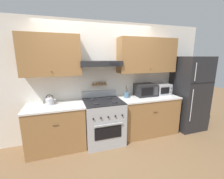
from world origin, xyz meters
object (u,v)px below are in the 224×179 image
at_px(refrigerator, 189,93).
at_px(tea_kettle, 50,101).
at_px(stove_range, 103,121).
at_px(microwave, 145,90).
at_px(utensil_crock, 126,95).
at_px(toaster_oven, 162,89).

distance_m(refrigerator, tea_kettle, 3.27).
xyz_separation_m(stove_range, microwave, (1.08, 0.16, 0.58)).
height_order(stove_range, utensil_crock, utensil_crock).
bearing_deg(refrigerator, toaster_oven, 167.63).
distance_m(refrigerator, toaster_oven, 0.72).
distance_m(refrigerator, utensil_crock, 1.66).
bearing_deg(tea_kettle, stove_range, -8.10).
relative_size(tea_kettle, utensil_crock, 0.73).
bearing_deg(utensil_crock, toaster_oven, -0.10).
height_order(refrigerator, toaster_oven, refrigerator).
distance_m(stove_range, tea_kettle, 1.16).
bearing_deg(microwave, refrigerator, -8.46).
xyz_separation_m(utensil_crock, toaster_oven, (0.96, -0.00, 0.06)).
height_order(stove_range, refrigerator, refrigerator).
height_order(tea_kettle, toaster_oven, toaster_oven).
height_order(refrigerator, microwave, refrigerator).
bearing_deg(microwave, tea_kettle, -179.52).
distance_m(utensil_crock, toaster_oven, 0.96).
xyz_separation_m(stove_range, utensil_crock, (0.59, 0.15, 0.50)).
distance_m(microwave, utensil_crock, 0.50).
height_order(tea_kettle, utensil_crock, utensil_crock).
bearing_deg(toaster_oven, microwave, 177.57).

